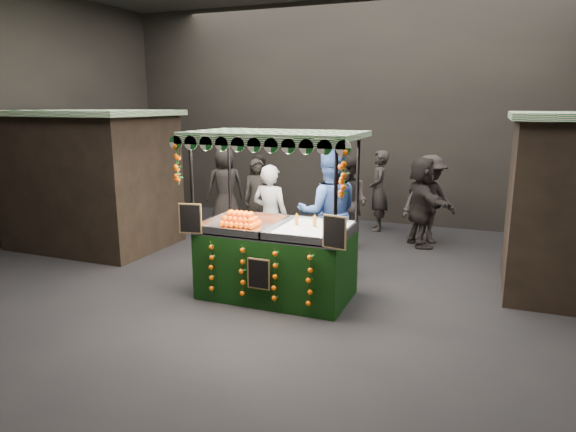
% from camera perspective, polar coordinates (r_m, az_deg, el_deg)
% --- Properties ---
extents(ground, '(12.00, 12.00, 0.00)m').
position_cam_1_polar(ground, '(7.63, -0.40, -8.37)').
color(ground, black).
rests_on(ground, ground).
extents(market_hall, '(12.10, 10.10, 5.05)m').
position_cam_1_polar(market_hall, '(7.16, -0.44, 17.84)').
color(market_hall, black).
rests_on(market_hall, ground).
extents(neighbour_stall_left, '(3.00, 2.20, 2.60)m').
position_cam_1_polar(neighbour_stall_left, '(10.48, -21.13, 3.94)').
color(neighbour_stall_left, black).
rests_on(neighbour_stall_left, ground).
extents(juice_stall, '(2.43, 1.43, 2.35)m').
position_cam_1_polar(juice_stall, '(7.18, -1.34, -3.58)').
color(juice_stall, black).
rests_on(juice_stall, ground).
extents(vendor_grey, '(0.67, 0.47, 1.75)m').
position_cam_1_polar(vendor_grey, '(8.42, -1.99, -0.12)').
color(vendor_grey, gray).
rests_on(vendor_grey, ground).
extents(vendor_blue, '(1.22, 1.10, 2.04)m').
position_cam_1_polar(vendor_blue, '(8.05, 4.56, 0.31)').
color(vendor_blue, navy).
rests_on(vendor_blue, ground).
extents(shopper_0, '(0.71, 0.63, 1.64)m').
position_cam_1_polar(shopper_0, '(10.36, -3.42, 1.91)').
color(shopper_0, '#292521').
rests_on(shopper_0, ground).
extents(shopper_1, '(1.06, 0.96, 1.78)m').
position_cam_1_polar(shopper_1, '(9.61, 6.72, 1.43)').
color(shopper_1, black).
rests_on(shopper_1, ground).
extents(shopper_2, '(1.08, 0.84, 1.71)m').
position_cam_1_polar(shopper_2, '(10.54, -3.22, 2.30)').
color(shopper_2, black).
rests_on(shopper_2, ground).
extents(shopper_3, '(1.29, 1.20, 1.75)m').
position_cam_1_polar(shopper_3, '(10.35, 15.54, 1.79)').
color(shopper_3, '#2A2322').
rests_on(shopper_3, ground).
extents(shopper_4, '(1.02, 0.98, 1.76)m').
position_cam_1_polar(shopper_4, '(11.62, -7.07, 3.30)').
color(shopper_4, '#2E2925').
rests_on(shopper_4, ground).
extents(shopper_5, '(1.24, 1.66, 1.74)m').
position_cam_1_polar(shopper_5, '(10.09, 14.74, 1.53)').
color(shopper_5, black).
rests_on(shopper_5, ground).
extents(shopper_6, '(0.55, 0.72, 1.74)m').
position_cam_1_polar(shopper_6, '(11.18, 10.12, 2.80)').
color(shopper_6, '#2D2724').
rests_on(shopper_6, ground).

